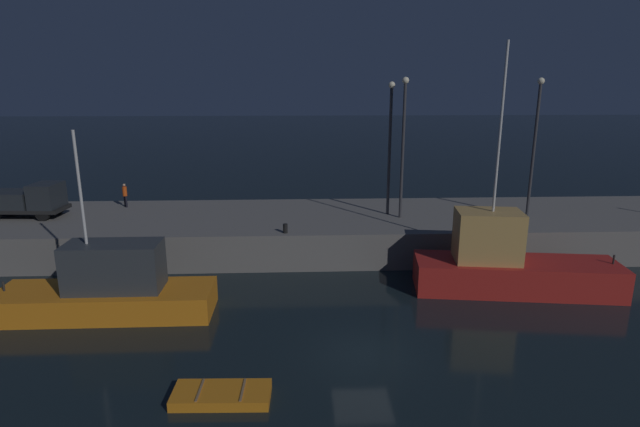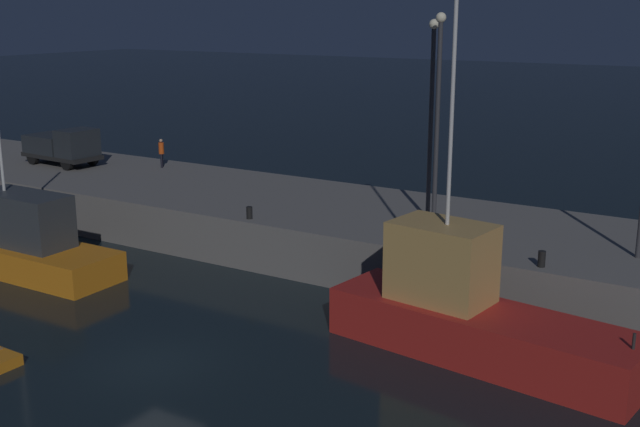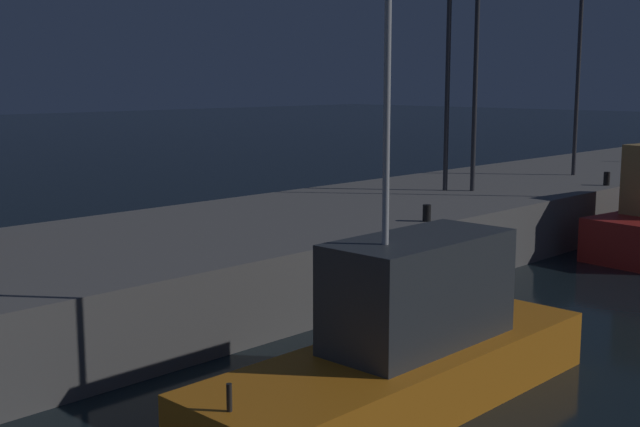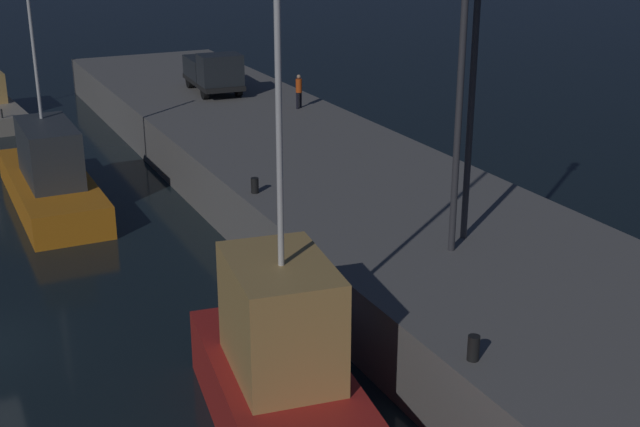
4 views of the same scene
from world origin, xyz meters
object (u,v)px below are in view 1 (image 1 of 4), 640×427
at_px(lamp_post_central, 535,139).
at_px(dockworker, 125,194).
at_px(fishing_boat_orange, 508,265).
at_px(dinghy_orange_near, 222,395).
at_px(bollard_central, 285,228).
at_px(utility_truck, 27,200).
at_px(bollard_east, 504,225).
at_px(lamp_post_west, 390,140).
at_px(lamp_post_east, 403,139).
at_px(fishing_trawler_red, 109,290).

relative_size(lamp_post_central, dockworker, 5.27).
xyz_separation_m(fishing_boat_orange, dinghy_orange_near, (-14.20, -9.31, -1.29)).
bearing_deg(bollard_central, fishing_boat_orange, -17.59).
bearing_deg(utility_truck, fishing_boat_orange, -15.75).
distance_m(fishing_boat_orange, bollard_central, 12.83).
relative_size(fishing_boat_orange, bollard_east, 21.49).
xyz_separation_m(lamp_post_west, bollard_east, (6.47, -4.21, -4.82)).
bearing_deg(lamp_post_east, lamp_post_central, -1.47).
distance_m(fishing_trawler_red, utility_truck, 13.83).
height_order(bollard_central, bollard_east, bollard_east).
bearing_deg(lamp_post_west, fishing_boat_orange, -57.03).
bearing_deg(fishing_trawler_red, dockworker, 104.20).
xyz_separation_m(fishing_trawler_red, utility_truck, (-8.89, 10.37, 2.19)).
bearing_deg(lamp_post_central, dockworker, 171.87).
relative_size(fishing_boat_orange, lamp_post_east, 1.43).
bearing_deg(bollard_central, bollard_east, 0.08).
distance_m(lamp_post_east, bollard_east, 8.29).
height_order(dinghy_orange_near, bollard_east, bollard_east).
distance_m(dinghy_orange_near, lamp_post_east, 20.47).
relative_size(dinghy_orange_near, bollard_central, 6.27).
bearing_deg(lamp_post_east, fishing_trawler_red, -150.30).
relative_size(lamp_post_east, utility_truck, 1.74).
xyz_separation_m(lamp_post_east, utility_truck, (-25.02, 1.17, -4.09)).
xyz_separation_m(lamp_post_central, dockworker, (-28.02, 4.00, -4.26)).
relative_size(fishing_trawler_red, dockworker, 6.03).
distance_m(fishing_boat_orange, dockworker, 26.42).
height_order(dockworker, bollard_east, dockworker).
bearing_deg(bollard_east, dockworker, 164.31).
distance_m(fishing_trawler_red, dockworker, 13.54).
bearing_deg(dockworker, utility_truck, -154.99).
xyz_separation_m(lamp_post_west, utility_truck, (-24.33, 0.25, -3.95)).
distance_m(lamp_post_east, lamp_post_central, 8.60).
height_order(dinghy_orange_near, utility_truck, utility_truck).
distance_m(bollard_central, bollard_east, 13.40).
height_order(fishing_boat_orange, lamp_post_west, fishing_boat_orange).
bearing_deg(lamp_post_central, bollard_east, -132.64).
relative_size(dinghy_orange_near, lamp_post_west, 0.40).
xyz_separation_m(fishing_trawler_red, dinghy_orange_near, (6.49, -7.28, -1.09)).
relative_size(fishing_boat_orange, dinghy_orange_near, 3.70).
bearing_deg(fishing_trawler_red, bollard_east, 15.10).
bearing_deg(bollard_central, lamp_post_west, 31.38).
xyz_separation_m(dinghy_orange_near, lamp_post_central, (18.24, 16.26, 7.35)).
bearing_deg(fishing_boat_orange, dockworker, 155.44).
height_order(fishing_trawler_red, dinghy_orange_near, fishing_trawler_red).
xyz_separation_m(dockworker, bollard_east, (25.19, -7.07, -0.68)).
distance_m(lamp_post_west, utility_truck, 24.64).
bearing_deg(bollard_east, fishing_boat_orange, -107.38).
height_order(lamp_post_central, dockworker, lamp_post_central).
height_order(dinghy_orange_near, lamp_post_west, lamp_post_west).
relative_size(lamp_post_east, dockworker, 5.30).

